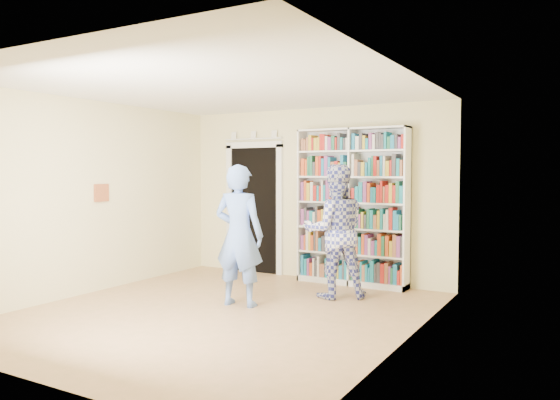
{
  "coord_description": "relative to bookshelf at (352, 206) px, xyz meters",
  "views": [
    {
      "loc": [
        3.85,
        -5.27,
        1.7
      ],
      "look_at": [
        0.31,
        0.9,
        1.33
      ],
      "focal_mm": 35.0,
      "sensor_mm": 36.0,
      "label": 1
    }
  ],
  "objects": [
    {
      "name": "floor",
      "position": [
        -0.73,
        -2.34,
        -1.19
      ],
      "size": [
        5.0,
        5.0,
        0.0
      ],
      "primitive_type": "plane",
      "color": "#A07C4D",
      "rests_on": "ground"
    },
    {
      "name": "ceiling",
      "position": [
        -0.73,
        -2.34,
        1.51
      ],
      "size": [
        5.0,
        5.0,
        0.0
      ],
      "primitive_type": "plane",
      "rotation": [
        3.14,
        0.0,
        0.0
      ],
      "color": "white",
      "rests_on": "wall_back"
    },
    {
      "name": "wall_back",
      "position": [
        -0.73,
        0.16,
        0.16
      ],
      "size": [
        4.5,
        0.0,
        4.5
      ],
      "primitive_type": "plane",
      "rotation": [
        1.57,
        0.0,
        0.0
      ],
      "color": "beige",
      "rests_on": "floor"
    },
    {
      "name": "wall_left",
      "position": [
        -2.98,
        -2.34,
        0.16
      ],
      "size": [
        0.0,
        5.0,
        5.0
      ],
      "primitive_type": "plane",
      "rotation": [
        1.57,
        0.0,
        1.57
      ],
      "color": "beige",
      "rests_on": "floor"
    },
    {
      "name": "wall_right",
      "position": [
        1.52,
        -2.34,
        0.16
      ],
      "size": [
        0.0,
        5.0,
        5.0
      ],
      "primitive_type": "plane",
      "rotation": [
        1.57,
        0.0,
        -1.57
      ],
      "color": "beige",
      "rests_on": "floor"
    },
    {
      "name": "bookshelf",
      "position": [
        0.0,
        0.0,
        0.0
      ],
      "size": [
        1.71,
        0.32,
        2.35
      ],
      "rotation": [
        0.0,
        0.0,
        -0.19
      ],
      "color": "white",
      "rests_on": "floor"
    },
    {
      "name": "doorway",
      "position": [
        -1.83,
        0.13,
        -0.01
      ],
      "size": [
        1.1,
        0.08,
        2.43
      ],
      "color": "black",
      "rests_on": "floor"
    },
    {
      "name": "wall_art",
      "position": [
        -2.96,
        -2.14,
        0.21
      ],
      "size": [
        0.03,
        0.25,
        0.25
      ],
      "primitive_type": "cube",
      "color": "brown",
      "rests_on": "wall_left"
    },
    {
      "name": "man_blue",
      "position": [
        -0.75,
        -1.92,
        -0.29
      ],
      "size": [
        0.71,
        0.51,
        1.79
      ],
      "primitive_type": "imported",
      "rotation": [
        0.0,
        0.0,
        3.28
      ],
      "color": "#6187D8",
      "rests_on": "floor"
    },
    {
      "name": "man_plaid",
      "position": [
        0.12,
        -0.9,
        -0.29
      ],
      "size": [
        1.11,
        1.06,
        1.8
      ],
      "primitive_type": "imported",
      "rotation": [
        0.0,
        0.0,
        3.75
      ],
      "color": "#303895",
      "rests_on": "floor"
    },
    {
      "name": "paper_sheet",
      "position": [
        0.22,
        -1.07,
        -0.29
      ],
      "size": [
        0.19,
        0.04,
        0.27
      ],
      "primitive_type": "cube",
      "rotation": [
        0.0,
        0.0,
        0.17
      ],
      "color": "white",
      "rests_on": "man_plaid"
    }
  ]
}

